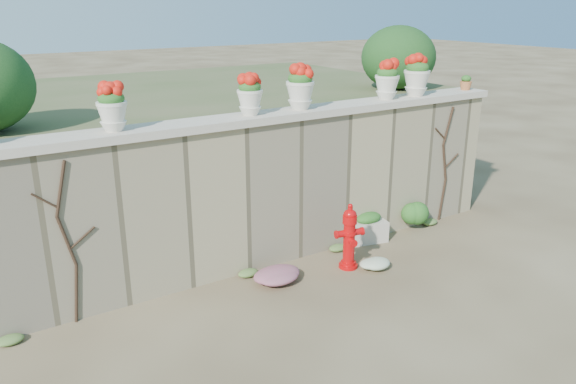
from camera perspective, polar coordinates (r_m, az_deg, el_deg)
ground at (r=6.74m, az=6.10°, el=-12.38°), size 80.00×80.00×0.00m
stone_wall at (r=7.66m, az=-2.04°, el=-0.09°), size 8.00×0.40×2.00m
wall_cap at (r=7.39m, az=-2.13°, el=7.64°), size 8.10×0.52×0.10m
raised_fill at (r=10.44m, az=-11.09°, el=4.67°), size 9.00×6.00×2.00m
back_shrub_right at (r=10.32m, az=11.14°, el=13.26°), size 1.30×1.30×1.10m
vine_left at (r=6.60m, az=-21.44°, el=-4.71°), size 0.60×0.04×1.91m
vine_right at (r=9.50m, az=15.67°, el=2.88°), size 0.60×0.04×1.91m
fire_hydrant at (r=7.66m, az=6.24°, el=-4.48°), size 0.40×0.29×0.92m
planter_box at (r=8.64m, az=8.14°, el=-3.63°), size 0.61×0.44×0.46m
green_shrub at (r=9.19m, az=13.17°, el=-1.86°), size 0.67×0.60×0.64m
magenta_clump at (r=7.40m, az=-0.12°, el=-8.22°), size 0.89×0.59×0.24m
white_flowers at (r=7.85m, az=8.77°, el=-6.93°), size 0.56×0.45×0.20m
urn_pot_1 at (r=6.57m, az=-17.45°, el=8.17°), size 0.34×0.34×0.53m
urn_pot_2 at (r=7.22m, az=-3.90°, el=9.80°), size 0.33×0.33×0.52m
urn_pot_3 at (r=7.61m, az=1.25°, el=10.59°), size 0.38×0.38×0.60m
urn_pot_4 at (r=8.56m, az=10.03°, el=11.11°), size 0.36×0.36×0.56m
urn_pot_5 at (r=8.97m, az=12.95°, el=11.46°), size 0.40×0.40×0.62m
terracotta_pot at (r=9.83m, az=17.61°, el=10.48°), size 0.19×0.19×0.23m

